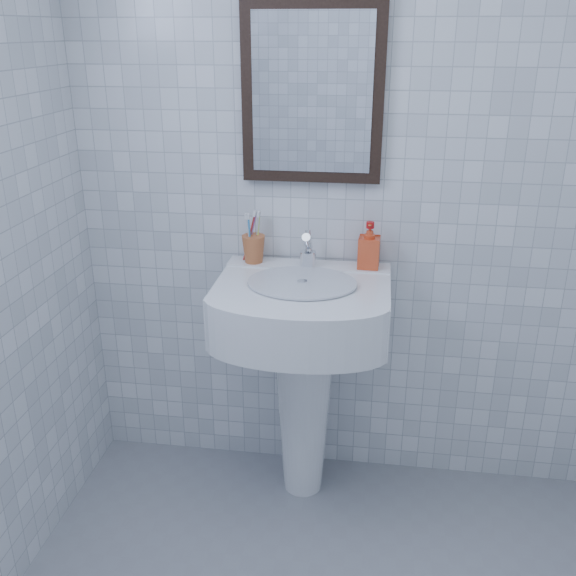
# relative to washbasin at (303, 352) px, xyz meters

# --- Properties ---
(wall_back) EXTENTS (2.20, 0.02, 2.50)m
(wall_back) POSITION_rel_washbasin_xyz_m (0.20, 0.21, 0.62)
(wall_back) COLOR white
(wall_back) RESTS_ON ground
(washbasin) EXTENTS (0.61, 0.45, 0.94)m
(washbasin) POSITION_rel_washbasin_xyz_m (0.00, 0.00, 0.00)
(washbasin) COLOR white
(washbasin) RESTS_ON ground
(faucet) EXTENTS (0.06, 0.13, 0.15)m
(faucet) POSITION_rel_washbasin_xyz_m (0.00, 0.11, 0.36)
(faucet) COLOR silver
(faucet) RESTS_ON washbasin
(toothbrush_cup) EXTENTS (0.11, 0.11, 0.10)m
(toothbrush_cup) POSITION_rel_washbasin_xyz_m (-0.21, 0.14, 0.35)
(toothbrush_cup) COLOR #B85F31
(toothbrush_cup) RESTS_ON washbasin
(soap_dispenser) EXTENTS (0.08, 0.08, 0.17)m
(soap_dispenser) POSITION_rel_washbasin_xyz_m (0.22, 0.14, 0.39)
(soap_dispenser) COLOR red
(soap_dispenser) RESTS_ON washbasin
(wall_mirror) EXTENTS (0.50, 0.04, 0.62)m
(wall_mirror) POSITION_rel_washbasin_xyz_m (0.00, 0.19, 0.92)
(wall_mirror) COLOR black
(wall_mirror) RESTS_ON wall_back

